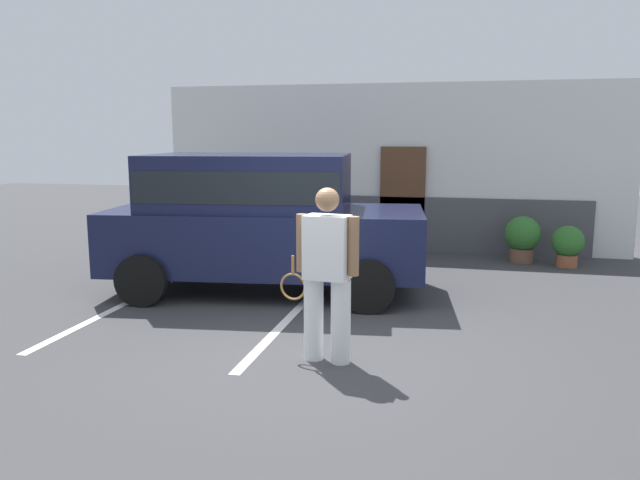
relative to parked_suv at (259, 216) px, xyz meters
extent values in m
plane|color=#38383A|center=(1.43, -2.52, -1.15)|extent=(40.00, 40.00, 0.00)
cube|color=silver|center=(-1.61, -1.02, -1.14)|extent=(0.12, 4.40, 0.01)
cube|color=silver|center=(0.81, -1.02, -1.14)|extent=(0.12, 4.40, 0.01)
cube|color=white|center=(1.43, 4.04, 0.53)|extent=(9.38, 0.30, 3.34)
cube|color=#4C4C51|center=(1.43, 3.84, -0.60)|extent=(7.88, 0.10, 1.10)
cube|color=brown|center=(1.74, 3.82, -0.10)|extent=(0.90, 0.06, 2.10)
cube|color=#141938|center=(0.11, 0.01, -0.35)|extent=(4.79, 2.43, 0.90)
cube|color=#141938|center=(-0.14, -0.02, 0.50)|extent=(3.09, 2.09, 0.80)
cube|color=black|center=(-0.14, -0.02, 0.48)|extent=(3.03, 2.10, 0.44)
cylinder|color=black|center=(1.53, 1.14, -0.79)|extent=(0.75, 0.34, 0.72)
cylinder|color=black|center=(1.76, -0.75, -0.79)|extent=(0.75, 0.34, 0.72)
cylinder|color=black|center=(-1.55, 0.77, -0.79)|extent=(0.75, 0.34, 0.72)
cylinder|color=black|center=(-1.32, -1.11, -0.79)|extent=(0.75, 0.34, 0.72)
cylinder|color=white|center=(1.77, -2.63, -0.71)|extent=(0.21, 0.21, 0.88)
cylinder|color=white|center=(1.47, -2.59, -0.71)|extent=(0.21, 0.21, 0.88)
cube|color=white|center=(1.62, -2.61, 0.06)|extent=(0.48, 0.34, 0.65)
sphere|color=#8C6647|center=(1.62, -2.61, 0.54)|extent=(0.24, 0.24, 0.24)
cylinder|color=#8C6647|center=(1.90, -2.65, 0.09)|extent=(0.11, 0.11, 0.60)
cylinder|color=#8C6647|center=(1.34, -2.58, 0.09)|extent=(0.11, 0.11, 0.60)
torus|color=olive|center=(1.23, -2.51, -0.40)|extent=(0.37, 0.07, 0.37)
cylinder|color=olive|center=(1.23, -2.51, -0.16)|extent=(0.03, 0.03, 0.20)
cylinder|color=brown|center=(4.03, 3.18, -1.02)|extent=(0.42, 0.42, 0.25)
sphere|color=#2D6B28|center=(4.03, 3.18, -0.62)|extent=(0.65, 0.65, 0.65)
cylinder|color=#9E5638|center=(4.79, 2.93, -1.04)|extent=(0.36, 0.36, 0.22)
sphere|color=#2D6B28|center=(4.79, 2.93, -0.69)|extent=(0.56, 0.56, 0.56)
camera|label=1|loc=(2.95, -8.64, 1.18)|focal=34.77mm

